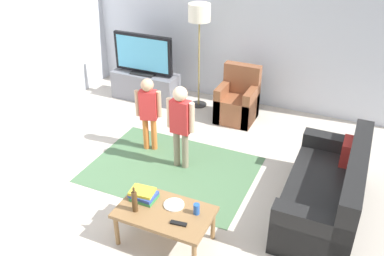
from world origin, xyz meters
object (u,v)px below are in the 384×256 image
(coffee_table, at_px, (165,214))
(tv_remote, at_px, (178,223))
(tv, at_px, (143,55))
(soda_can, at_px, (197,209))
(child_center, at_px, (181,120))
(bottle, at_px, (135,201))
(tv_stand, at_px, (146,86))
(book_stack, at_px, (143,195))
(couch, at_px, (330,194))
(floor_lamp, at_px, (199,18))
(plate, at_px, (174,205))
(armchair, at_px, (238,102))
(child_near_tv, at_px, (148,108))

(coffee_table, xyz_separation_m, tv_remote, (0.22, -0.12, 0.06))
(tv, distance_m, coffee_table, 3.64)
(soda_can, bearing_deg, child_center, 121.91)
(bottle, height_order, tv_remote, bottle)
(tv_stand, xyz_separation_m, tv_remote, (2.20, -3.16, 0.19))
(tv, bearing_deg, bottle, -61.55)
(book_stack, relative_size, tv_remote, 1.70)
(tv_stand, relative_size, book_stack, 4.15)
(child_center, height_order, bottle, child_center)
(tv_stand, xyz_separation_m, bottle, (1.70, -3.16, 0.30))
(couch, bearing_deg, floor_lamp, 141.40)
(couch, relative_size, floor_lamp, 1.01)
(soda_can, bearing_deg, couch, 41.76)
(floor_lamp, distance_m, child_center, 2.08)
(tv_stand, relative_size, plate, 5.45)
(armchair, xyz_separation_m, tv_remote, (0.43, -3.12, 0.13))
(child_center, bearing_deg, floor_lamp, 106.26)
(armchair, bearing_deg, book_stack, -91.78)
(child_near_tv, bearing_deg, tv_remote, -52.78)
(book_stack, bearing_deg, tv_stand, 119.62)
(floor_lamp, xyz_separation_m, soda_can, (1.32, -3.09, -1.06))
(armchair, distance_m, child_center, 1.71)
(tv_remote, relative_size, plate, 0.77)
(tv, distance_m, soda_can, 3.74)
(child_near_tv, bearing_deg, soda_can, -46.75)
(tv_stand, bearing_deg, tv_remote, -55.14)
(armchair, relative_size, coffee_table, 0.90)
(armchair, xyz_separation_m, book_stack, (-0.09, -2.91, 0.17))
(soda_can, bearing_deg, book_stack, -178.92)
(couch, relative_size, child_center, 1.51)
(tv_stand, bearing_deg, floor_lamp, 8.79)
(child_center, height_order, book_stack, child_center)
(floor_lamp, xyz_separation_m, child_center, (0.53, -1.83, -0.83))
(tv_stand, bearing_deg, soda_can, -51.95)
(bottle, bearing_deg, coffee_table, 23.20)
(couch, distance_m, coffee_table, 1.93)
(child_near_tv, bearing_deg, tv, 122.31)
(tv, distance_m, child_near_tv, 1.72)
(armchair, distance_m, child_near_tv, 1.70)
(armchair, height_order, bottle, armchair)
(tv_remote, bearing_deg, tv_stand, 117.37)
(tv_stand, height_order, book_stack, book_stack)
(tv, distance_m, armchair, 1.85)
(child_near_tv, relative_size, child_center, 0.93)
(book_stack, relative_size, bottle, 0.97)
(bottle, bearing_deg, floor_lamp, 102.24)
(coffee_table, bearing_deg, tv_remote, -28.61)
(child_near_tv, distance_m, book_stack, 1.69)
(couch, bearing_deg, child_near_tv, 171.25)
(child_near_tv, xyz_separation_m, plate, (1.12, -1.46, -0.24))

